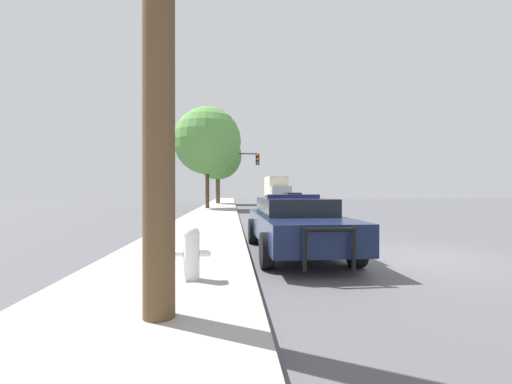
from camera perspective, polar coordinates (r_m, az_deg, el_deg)
The scene contains 9 objects.
ground_plane at distance 8.58m, azimuth 23.96°, elevation -9.86°, with size 110.00×110.00×0.00m, color #4F4F54.
sidewalk_left at distance 7.67m, azimuth -12.65°, elevation -10.56°, with size 3.00×110.00×0.13m.
police_car at distance 8.32m, azimuth 6.49°, elevation -5.09°, with size 2.09×5.26×1.41m.
fire_hydrant at distance 5.45m, azimuth -10.70°, elevation -9.62°, with size 0.59×0.26×0.83m.
traffic_light at distance 27.79m, azimuth -4.39°, elevation 4.13°, with size 4.31×0.35×4.52m.
car_background_oncoming at distance 36.46m, azimuth 6.20°, elevation -1.02°, with size 1.99×4.22×1.28m.
box_truck at distance 43.89m, azimuth 3.46°, elevation 0.55°, with size 2.74×7.17×3.31m.
tree_sidewalk_mid at distance 27.13m, azimuth -8.11°, elevation 8.44°, with size 5.23×5.23×7.86m.
tree_sidewalk_far at distance 37.15m, azimuth -6.38°, elevation 5.99°, with size 5.10×5.10×7.66m.
Camera 1 is at (-3.98, -7.45, 1.50)m, focal length 24.00 mm.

